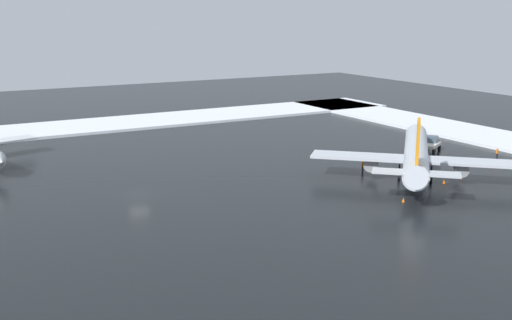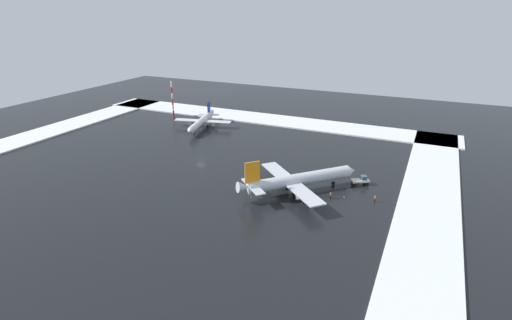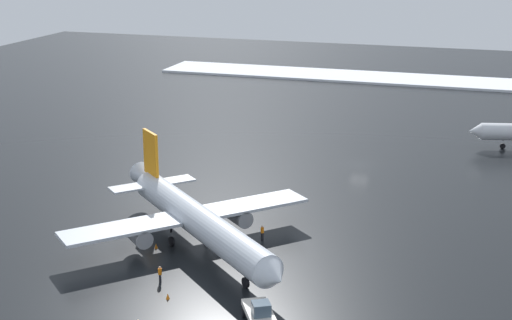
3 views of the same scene
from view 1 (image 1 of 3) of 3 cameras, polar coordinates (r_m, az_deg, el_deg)
The scene contains 11 objects.
ground_plane at distance 81.65m, azimuth -10.37°, elevation -2.99°, with size 240.00×240.00×0.00m, color black.
snow_bank_far at distance 128.84m, azimuth -17.73°, elevation 2.61°, with size 152.00×16.00×0.52m, color white.
snow_bank_left at distance 120.42m, azimuth 21.29°, elevation 1.64°, with size 14.00×116.00×0.52m, color white.
airplane_parked_starboard at distance 90.05m, azimuth 14.04°, elevation 0.52°, with size 25.94×27.03×10.05m.
pushback_tug at distance 108.00m, azimuth 15.31°, elevation 1.39°, with size 5.09×4.18×2.50m.
ground_crew_mid_apron at distance 105.85m, azimuth 20.64°, elevation 0.61°, with size 0.36×0.36×1.71m.
ground_crew_by_nose_gear at distance 92.05m, azimuth 9.47°, elevation -0.50°, with size 0.36×0.36×1.71m.
ground_crew_near_tug at distance 96.50m, azimuth 17.91°, elevation -0.33°, with size 0.36×0.36×1.71m.
traffic_cone_near_nose at distance 88.69m, azimuth 16.37°, elevation -1.84°, with size 0.36×0.36×0.55m, color orange.
traffic_cone_mid_line at distance 78.96m, azimuth 12.97°, elevation -3.46°, with size 0.36×0.36×0.55m, color orange.
traffic_cone_wingtip_side at distance 100.17m, azimuth 18.17°, elevation -0.28°, with size 0.36×0.36×0.55m, color orange.
Camera 1 is at (25.05, 74.44, 22.31)m, focal length 45.00 mm.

